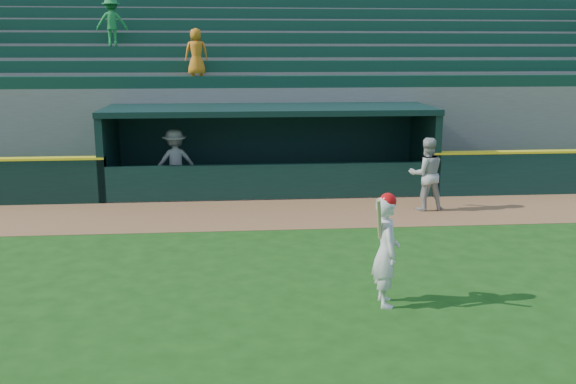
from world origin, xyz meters
name	(u,v)px	position (x,y,z in m)	size (l,w,h in m)	color
ground	(296,282)	(0.00, 0.00, 0.00)	(120.00, 120.00, 0.00)	#194611
warning_track	(277,214)	(0.00, 4.90, 0.01)	(40.00, 3.00, 0.01)	brown
dugout_player_front	(426,174)	(3.86, 5.00, 0.94)	(0.92, 0.71, 1.89)	#ABAAA5
dugout_player_inside	(175,162)	(-2.73, 7.53, 0.93)	(1.20, 0.69, 1.86)	#9F9F9A
dugout	(269,143)	(0.00, 8.00, 1.36)	(9.40, 2.80, 2.46)	slate
stands	(261,97)	(-0.02, 12.57, 2.39)	(34.50, 6.29, 6.64)	slate
batter_at_plate	(386,249)	(1.34, -1.12, 0.93)	(0.52, 0.80, 1.88)	silver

